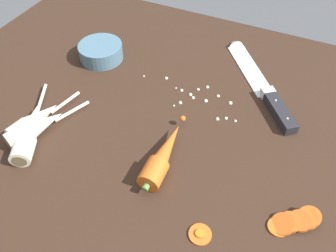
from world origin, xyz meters
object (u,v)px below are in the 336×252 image
whole_carrot (163,156)px  prep_bowl (101,51)px  parsnip_mid_left (29,132)px  carrot_slice_stack (294,221)px  parsnip_front (35,121)px  parsnip_mid_right (36,128)px  carrot_slice_stray_near (200,234)px  chefs_knife (257,79)px

whole_carrot → prep_bowl: 36.90cm
whole_carrot → parsnip_mid_left: bearing=-167.9°
whole_carrot → carrot_slice_stack: size_ratio=2.43×
parsnip_front → parsnip_mid_right: same height
whole_carrot → prep_bowl: (-28.57, 23.35, 0.05)cm
whole_carrot → parsnip_front: 27.99cm
whole_carrot → prep_bowl: whole_carrot is taller
carrot_slice_stack → carrot_slice_stray_near: bearing=-148.2°
chefs_knife → carrot_slice_stack: bearing=-65.6°
whole_carrot → parsnip_mid_right: bearing=-170.6°
whole_carrot → carrot_slice_stack: (25.18, -2.32, -1.14)cm
parsnip_mid_right → parsnip_front: bearing=136.2°
parsnip_mid_right → carrot_slice_stack: bearing=2.3°
chefs_knife → parsnip_front: (-37.74, -34.32, 1.33)cm
carrot_slice_stray_near → whole_carrot: bearing=138.0°
chefs_knife → whole_carrot: whole_carrot is taller
chefs_knife → whole_carrot: (-9.90, -31.39, 1.45)cm
carrot_slice_stack → prep_bowl: prep_bowl is taller
parsnip_mid_left → carrot_slice_stray_near: bearing=-7.1°
chefs_knife → parsnip_mid_right: (-36.23, -35.77, 1.33)cm
whole_carrot → parsnip_front: size_ratio=1.07×
parsnip_mid_right → carrot_slice_stray_near: size_ratio=4.73×
whole_carrot → carrot_slice_stray_near: bearing=-42.0°
carrot_slice_stack → prep_bowl: bearing=154.5°
parsnip_mid_left → carrot_slice_stray_near: parsnip_mid_left is taller
carrot_slice_stray_near → prep_bowl: bearing=139.9°
whole_carrot → carrot_slice_stack: 25.31cm
parsnip_mid_right → prep_bowl: 27.82cm
parsnip_mid_right → parsnip_mid_left: bearing=-113.4°
parsnip_front → carrot_slice_stack: size_ratio=2.28×
carrot_slice_stray_near → prep_bowl: size_ratio=0.35×
parsnip_mid_right → carrot_slice_stray_near: (38.12, -6.24, -1.62)cm
parsnip_front → carrot_slice_stack: (53.02, 0.61, -1.02)cm
chefs_knife → parsnip_mid_left: parsnip_mid_left is taller
whole_carrot → chefs_knife: bearing=72.5°
parsnip_mid_right → carrot_slice_stack: (51.51, 2.06, -1.02)cm
prep_bowl → parsnip_mid_right: bearing=-85.4°
parsnip_front → carrot_slice_stray_near: bearing=-11.0°
parsnip_front → parsnip_mid_left: bearing=-72.3°
whole_carrot → prep_bowl: bearing=140.7°
parsnip_front → prep_bowl: (-0.73, 26.28, 0.17)cm
whole_carrot → parsnip_mid_right: whole_carrot is taller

